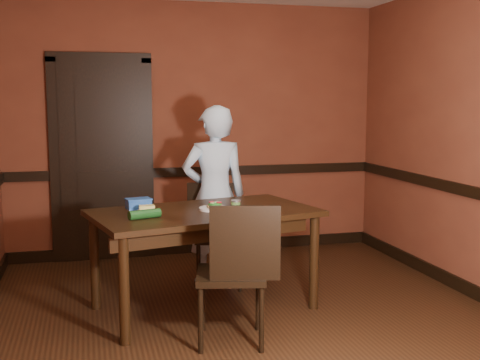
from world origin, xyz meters
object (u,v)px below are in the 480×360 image
dining_table (204,260)px  person (214,195)px  sandwich_plate (215,207)px  chair_near (231,272)px  chair_far (221,236)px  food_tub (138,203)px  sauce_jar (236,206)px  cheese_saucer (147,209)px

dining_table → person: bearing=58.4°
sandwich_plate → person: bearing=78.4°
chair_near → chair_far: bearing=-86.7°
person → food_tub: person is taller
dining_table → sauce_jar: size_ratio=19.12×
person → sauce_jar: 0.80m
sandwich_plate → sauce_jar: 0.18m
dining_table → food_tub: bearing=144.8°
dining_table → food_tub: 0.70m
dining_table → person: 0.83m
dining_table → chair_far: 0.64m
person → sauce_jar: person is taller
sauce_jar → food_tub: sauce_jar is taller
person → food_tub: bearing=33.8°
cheese_saucer → person: bearing=43.0°
sauce_jar → dining_table: bearing=153.9°
sauce_jar → food_tub: (-0.73, 0.31, -0.00)m
chair_near → sauce_jar: bearing=-94.4°
person → sauce_jar: size_ratio=18.06×
person → cheese_saucer: size_ratio=10.28×
chair_near → person: size_ratio=0.61×
chair_near → sandwich_plate: size_ratio=3.86×
chair_far → person: person is taller
person → sandwich_plate: 0.70m
sauce_jar → cheese_saucer: bearing=165.9°
chair_near → dining_table: bearing=-73.0°
sandwich_plate → cheese_saucer: bearing=174.2°
chair_near → sauce_jar: size_ratio=11.04×
chair_far → food_tub: size_ratio=4.18×
dining_table → chair_near: (0.05, -0.69, 0.09)m
dining_table → chair_near: 0.70m
dining_table → chair_far: size_ratio=1.88×
chair_far → person: (-0.04, 0.10, 0.35)m
chair_near → sauce_jar: 0.70m
person → dining_table: bearing=71.6°
chair_far → cheese_saucer: size_ratio=5.79×
dining_table → sandwich_plate: sandwich_plate is taller
sandwich_plate → food_tub: 0.62m
dining_table → chair_near: chair_near is taller
food_tub → chair_near: bearing=-69.5°
chair_far → food_tub: bearing=-136.2°
cheese_saucer → food_tub: bearing=109.5°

